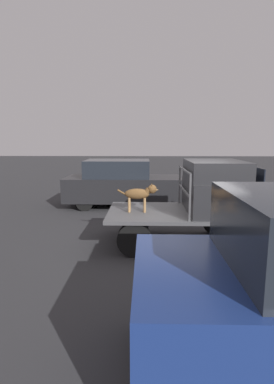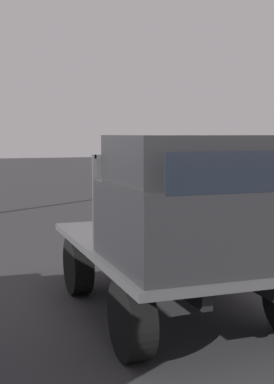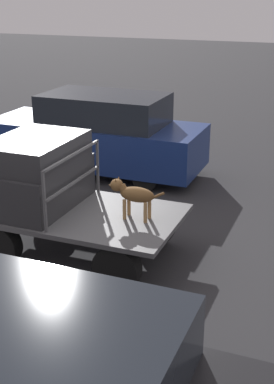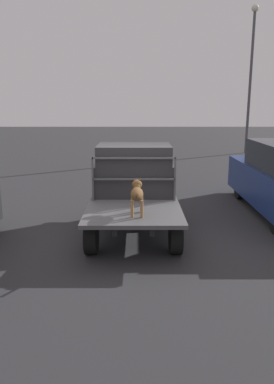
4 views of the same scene
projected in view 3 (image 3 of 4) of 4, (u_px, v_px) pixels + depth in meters
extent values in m
plane|color=#2D2D30|center=(81.00, 254.00, 9.31)|extent=(80.00, 80.00, 0.00)
cylinder|color=black|center=(0.00, 245.00, 8.81)|extent=(0.74, 0.24, 0.74)
cylinder|color=black|center=(52.00, 208.00, 10.28)|extent=(0.74, 0.24, 0.74)
cylinder|color=black|center=(117.00, 268.00, 8.08)|extent=(0.74, 0.24, 0.74)
cylinder|color=black|center=(155.00, 225.00, 9.55)|extent=(0.74, 0.24, 0.74)
cube|color=black|center=(70.00, 228.00, 8.78)|extent=(3.13, 0.10, 0.18)
cube|color=black|center=(89.00, 213.00, 9.39)|extent=(3.13, 0.10, 0.18)
cube|color=#4C4C4F|center=(80.00, 213.00, 9.04)|extent=(3.40, 2.01, 0.08)
cube|color=#28282B|center=(32.00, 184.00, 9.21)|extent=(1.49, 1.89, 0.74)
cube|color=#28282B|center=(35.00, 151.00, 8.95)|extent=(1.27, 1.74, 0.46)
cube|color=#4C4C4F|center=(45.00, 202.00, 8.08)|extent=(0.04, 0.04, 1.00)
cube|color=#4C4C4F|center=(98.00, 167.00, 9.68)|extent=(0.04, 0.04, 1.00)
cube|color=#4C4C4F|center=(72.00, 155.00, 8.71)|extent=(0.04, 1.85, 0.04)
cube|color=#4C4C4F|center=(73.00, 183.00, 8.88)|extent=(0.04, 1.85, 0.04)
cylinder|color=#9E7547|center=(124.00, 209.00, 8.66)|extent=(0.06, 0.06, 0.34)
cylinder|color=#9E7547|center=(129.00, 205.00, 8.82)|extent=(0.06, 0.06, 0.34)
cylinder|color=#9E7547|center=(145.00, 213.00, 8.53)|extent=(0.06, 0.06, 0.34)
cylinder|color=#9E7547|center=(149.00, 208.00, 8.69)|extent=(0.06, 0.06, 0.34)
ellipsoid|color=brown|center=(137.00, 195.00, 8.59)|extent=(0.59, 0.25, 0.25)
sphere|color=#9E7547|center=(128.00, 196.00, 8.66)|extent=(0.11, 0.11, 0.11)
cylinder|color=brown|center=(123.00, 189.00, 8.65)|extent=(0.18, 0.14, 0.17)
sphere|color=brown|center=(117.00, 185.00, 8.67)|extent=(0.21, 0.21, 0.21)
cone|color=#9E7547|center=(112.00, 185.00, 8.70)|extent=(0.12, 0.12, 0.12)
cone|color=brown|center=(116.00, 181.00, 8.58)|extent=(0.06, 0.08, 0.10)
cone|color=brown|center=(119.00, 179.00, 8.68)|extent=(0.06, 0.08, 0.10)
cylinder|color=brown|center=(157.00, 196.00, 8.46)|extent=(0.25, 0.04, 0.17)
cube|color=#1E232B|center=(47.00, 348.00, 4.61)|extent=(2.34, 1.66, 0.63)
cylinder|color=black|center=(21.00, 162.00, 13.25)|extent=(0.60, 0.20, 0.60)
cylinder|color=black|center=(55.00, 144.00, 14.71)|extent=(0.60, 0.20, 0.60)
cylinder|color=black|center=(145.00, 178.00, 12.12)|extent=(0.60, 0.20, 0.60)
cylinder|color=black|center=(169.00, 158.00, 13.57)|extent=(0.60, 0.20, 0.60)
cube|color=navy|center=(95.00, 142.00, 13.25)|extent=(5.32, 1.95, 0.99)
cube|color=#1E232B|center=(104.00, 109.00, 12.85)|extent=(2.93, 1.76, 0.72)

